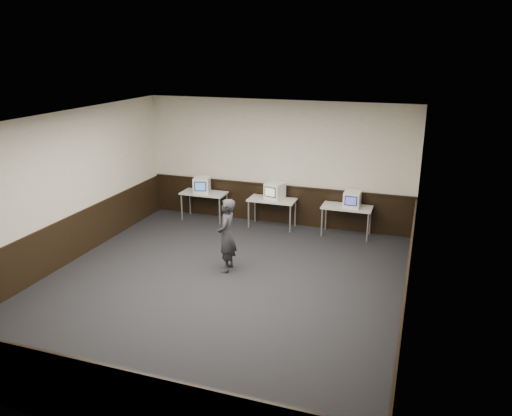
# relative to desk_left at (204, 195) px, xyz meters

# --- Properties ---
(floor) EXTENTS (8.00, 8.00, 0.00)m
(floor) POSITION_rel_desk_left_xyz_m (1.90, -3.60, -0.68)
(floor) COLOR black
(floor) RESTS_ON ground
(ceiling) EXTENTS (8.00, 8.00, 0.00)m
(ceiling) POSITION_rel_desk_left_xyz_m (1.90, -3.60, 2.52)
(ceiling) COLOR white
(ceiling) RESTS_ON back_wall
(back_wall) EXTENTS (7.00, 0.00, 7.00)m
(back_wall) POSITION_rel_desk_left_xyz_m (1.90, 0.40, 0.92)
(back_wall) COLOR beige
(back_wall) RESTS_ON ground
(front_wall) EXTENTS (7.00, 0.00, 7.00)m
(front_wall) POSITION_rel_desk_left_xyz_m (1.90, -7.60, 0.92)
(front_wall) COLOR beige
(front_wall) RESTS_ON ground
(left_wall) EXTENTS (0.00, 8.00, 8.00)m
(left_wall) POSITION_rel_desk_left_xyz_m (-1.60, -3.60, 0.92)
(left_wall) COLOR beige
(left_wall) RESTS_ON ground
(right_wall) EXTENTS (0.00, 8.00, 8.00)m
(right_wall) POSITION_rel_desk_left_xyz_m (5.40, -3.60, 0.92)
(right_wall) COLOR beige
(right_wall) RESTS_ON ground
(wainscot_back) EXTENTS (6.98, 0.04, 1.00)m
(wainscot_back) POSITION_rel_desk_left_xyz_m (1.90, 0.38, -0.18)
(wainscot_back) COLOR black
(wainscot_back) RESTS_ON back_wall
(wainscot_front) EXTENTS (6.98, 0.04, 1.00)m
(wainscot_front) POSITION_rel_desk_left_xyz_m (1.90, -7.58, -0.18)
(wainscot_front) COLOR black
(wainscot_front) RESTS_ON front_wall
(wainscot_left) EXTENTS (0.04, 7.98, 1.00)m
(wainscot_left) POSITION_rel_desk_left_xyz_m (-1.58, -3.60, -0.18)
(wainscot_left) COLOR black
(wainscot_left) RESTS_ON left_wall
(wainscot_right) EXTENTS (0.04, 7.98, 1.00)m
(wainscot_right) POSITION_rel_desk_left_xyz_m (5.38, -3.60, -0.18)
(wainscot_right) COLOR black
(wainscot_right) RESTS_ON right_wall
(wainscot_rail) EXTENTS (6.98, 0.06, 0.04)m
(wainscot_rail) POSITION_rel_desk_left_xyz_m (1.90, 0.36, 0.34)
(wainscot_rail) COLOR black
(wainscot_rail) RESTS_ON wainscot_back
(desk_left) EXTENTS (1.20, 0.60, 0.75)m
(desk_left) POSITION_rel_desk_left_xyz_m (0.00, 0.00, 0.00)
(desk_left) COLOR #BCBCB7
(desk_left) RESTS_ON ground
(desk_center) EXTENTS (1.20, 0.60, 0.75)m
(desk_center) POSITION_rel_desk_left_xyz_m (1.90, 0.00, 0.00)
(desk_center) COLOR #BCBCB7
(desk_center) RESTS_ON ground
(desk_right) EXTENTS (1.20, 0.60, 0.75)m
(desk_right) POSITION_rel_desk_left_xyz_m (3.80, 0.00, 0.00)
(desk_right) COLOR #BCBCB7
(desk_right) RESTS_ON ground
(emac_left) EXTENTS (0.51, 0.52, 0.41)m
(emac_left) POSITION_rel_desk_left_xyz_m (-0.03, -0.04, 0.28)
(emac_left) COLOR white
(emac_left) RESTS_ON desk_left
(emac_center) EXTENTS (0.52, 0.53, 0.42)m
(emac_center) POSITION_rel_desk_left_xyz_m (1.95, 0.04, 0.28)
(emac_center) COLOR white
(emac_center) RESTS_ON desk_center
(emac_right) EXTENTS (0.39, 0.42, 0.39)m
(emac_right) POSITION_rel_desk_left_xyz_m (3.91, -0.01, 0.27)
(emac_right) COLOR white
(emac_right) RESTS_ON desk_right
(person) EXTENTS (0.43, 0.60, 1.54)m
(person) POSITION_rel_desk_left_xyz_m (1.80, -2.80, 0.09)
(person) COLOR #27272D
(person) RESTS_ON ground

